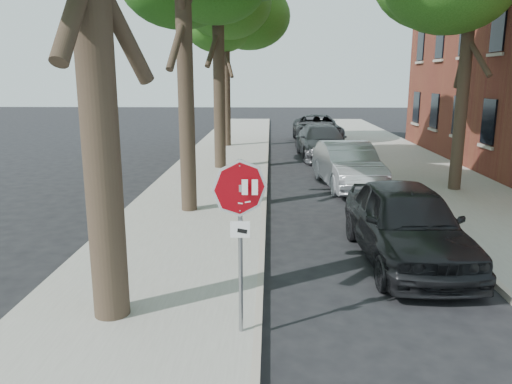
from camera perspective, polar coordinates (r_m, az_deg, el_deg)
ground at (r=7.81m, az=3.64°, el=-16.39°), size 120.00×120.00×0.00m
sidewalk_left at (r=19.31m, az=-4.96°, el=1.65°), size 4.00×55.00×0.12m
sidewalk_right at (r=20.18m, az=19.78°, el=1.42°), size 4.00×55.00×0.12m
curb_left at (r=19.18m, az=1.13°, el=1.63°), size 0.12×55.00×0.13m
curb_right at (r=19.64m, az=14.08°, el=1.51°), size 0.12×55.00×0.13m
stop_sign at (r=7.05m, az=-1.83°, el=-2.49°), size 0.76×0.34×2.61m
tree_far at (r=28.23m, az=-3.51°, el=19.81°), size 5.29×4.91×9.33m
car_a at (r=11.01m, az=16.79°, el=-3.38°), size 2.15×4.98×1.67m
car_b at (r=18.01m, az=10.42°, el=3.04°), size 2.16×4.97×1.59m
car_c at (r=24.55m, az=7.53°, el=5.72°), size 2.52×5.55×1.58m
car_d at (r=30.48m, az=7.01°, el=7.19°), size 2.73×5.91×1.64m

